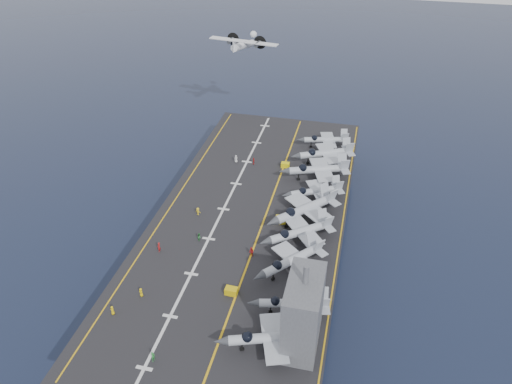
% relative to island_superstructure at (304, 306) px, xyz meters
% --- Properties ---
extents(ground, '(500.00, 500.00, 0.00)m').
position_rel_island_superstructure_xyz_m(ground, '(-15.00, 30.00, -17.90)').
color(ground, '#142135').
rests_on(ground, ground).
extents(hull, '(36.00, 90.00, 10.00)m').
position_rel_island_superstructure_xyz_m(hull, '(-15.00, 30.00, -12.90)').
color(hull, '#56595E').
rests_on(hull, ground).
extents(flight_deck, '(38.00, 92.00, 0.40)m').
position_rel_island_superstructure_xyz_m(flight_deck, '(-15.00, 30.00, -7.70)').
color(flight_deck, black).
rests_on(flight_deck, hull).
extents(foul_line, '(0.35, 90.00, 0.02)m').
position_rel_island_superstructure_xyz_m(foul_line, '(-12.00, 30.00, -7.48)').
color(foul_line, gold).
rests_on(foul_line, flight_deck).
extents(landing_centerline, '(0.50, 90.00, 0.02)m').
position_rel_island_superstructure_xyz_m(landing_centerline, '(-21.00, 30.00, -7.48)').
color(landing_centerline, silver).
rests_on(landing_centerline, flight_deck).
extents(deck_edge_port, '(0.25, 90.00, 0.02)m').
position_rel_island_superstructure_xyz_m(deck_edge_port, '(-32.00, 30.00, -7.48)').
color(deck_edge_port, gold).
rests_on(deck_edge_port, flight_deck).
extents(deck_edge_stbd, '(0.25, 90.00, 0.02)m').
position_rel_island_superstructure_xyz_m(deck_edge_stbd, '(3.50, 30.00, -7.48)').
color(deck_edge_stbd, gold).
rests_on(deck_edge_stbd, flight_deck).
extents(island_superstructure, '(5.00, 10.00, 15.00)m').
position_rel_island_superstructure_xyz_m(island_superstructure, '(0.00, 0.00, 0.00)').
color(island_superstructure, '#56595E').
rests_on(island_superstructure, flight_deck).
extents(fighter_jet_0, '(16.44, 13.48, 4.92)m').
position_rel_island_superstructure_xyz_m(fighter_jet_0, '(-4.48, -2.47, -5.04)').
color(fighter_jet_0, gray).
rests_on(fighter_jet_0, flight_deck).
extents(fighter_jet_1, '(14.58, 11.29, 4.51)m').
position_rel_island_superstructure_xyz_m(fighter_jet_1, '(-2.13, 5.23, -5.24)').
color(fighter_jet_1, gray).
rests_on(fighter_jet_1, flight_deck).
extents(fighter_jet_2, '(16.99, 17.46, 5.09)m').
position_rel_island_superstructure_xyz_m(fighter_jet_2, '(-4.07, 14.89, -4.96)').
color(fighter_jet_2, gray).
rests_on(fighter_jet_2, flight_deck).
extents(fighter_jet_3, '(17.74, 16.83, 5.14)m').
position_rel_island_superstructure_xyz_m(fighter_jet_3, '(-3.95, 23.07, -4.93)').
color(fighter_jet_3, '#97A0A7').
rests_on(fighter_jet_3, flight_deck).
extents(fighter_jet_4, '(19.27, 19.58, 5.73)m').
position_rel_island_superstructure_xyz_m(fighter_jet_4, '(-4.10, 30.25, -4.64)').
color(fighter_jet_4, '#8F97A0').
rests_on(fighter_jet_4, flight_deck).
extents(fighter_jet_5, '(15.77, 13.82, 4.59)m').
position_rel_island_superstructure_xyz_m(fighter_jet_5, '(-2.94, 37.91, -5.21)').
color(fighter_jet_5, '#959EA6').
rests_on(fighter_jet_5, flight_deck).
extents(fighter_jet_6, '(18.35, 15.15, 5.47)m').
position_rel_island_superstructure_xyz_m(fighter_jet_6, '(-3.55, 46.16, -4.77)').
color(fighter_jet_6, '#9AA0AA').
rests_on(fighter_jet_6, flight_deck).
extents(fighter_jet_7, '(18.11, 15.67, 5.29)m').
position_rel_island_superstructure_xyz_m(fighter_jet_7, '(-2.80, 54.12, -4.85)').
color(fighter_jet_7, '#989FAA').
rests_on(fighter_jet_7, flight_deck).
extents(fighter_jet_8, '(14.57, 11.45, 4.47)m').
position_rel_island_superstructure_xyz_m(fighter_jet_8, '(-3.63, 61.69, -5.26)').
color(fighter_jet_8, '#9198A1').
rests_on(fighter_jet_8, flight_deck).
extents(tow_cart_a, '(2.13, 1.44, 1.24)m').
position_rel_island_superstructure_xyz_m(tow_cart_a, '(-12.85, 7.02, -6.88)').
color(tow_cart_a, gold).
rests_on(tow_cart_a, flight_deck).
extents(tow_cart_b, '(2.46, 1.77, 1.37)m').
position_rel_island_superstructure_xyz_m(tow_cart_b, '(-8.47, 28.33, -6.82)').
color(tow_cart_b, yellow).
rests_on(tow_cart_b, flight_deck).
extents(tow_cart_c, '(1.98, 1.33, 1.16)m').
position_rel_island_superstructure_xyz_m(tow_cart_c, '(-11.62, 49.72, -6.92)').
color(tow_cart_c, yellow).
rests_on(tow_cart_c, flight_deck).
extents(crew_0, '(1.16, 1.15, 1.63)m').
position_rel_island_superstructure_xyz_m(crew_0, '(-27.26, 3.13, -6.68)').
color(crew_0, yellow).
rests_on(crew_0, flight_deck).
extents(crew_1, '(0.84, 1.24, 2.04)m').
position_rel_island_superstructure_xyz_m(crew_1, '(-28.75, 14.42, -6.48)').
color(crew_1, '#B21919').
rests_on(crew_1, flight_deck).
extents(crew_2, '(0.86, 1.09, 1.60)m').
position_rel_island_superstructure_xyz_m(crew_2, '(-22.57, 19.27, -6.70)').
color(crew_2, '#268932').
rests_on(crew_2, flight_deck).
extents(crew_3, '(1.13, 0.87, 1.70)m').
position_rel_island_superstructure_xyz_m(crew_3, '(-25.45, 26.93, -6.65)').
color(crew_3, yellow).
rests_on(crew_3, flight_deck).
extents(crew_4, '(0.72, 1.06, 1.74)m').
position_rel_island_superstructure_xyz_m(crew_4, '(-19.18, 49.31, -6.63)').
color(crew_4, '#B21919').
rests_on(crew_4, flight_deck).
extents(crew_5, '(1.34, 1.36, 1.91)m').
position_rel_island_superstructure_xyz_m(crew_5, '(-23.48, 49.20, -6.55)').
color(crew_5, silver).
rests_on(crew_5, flight_deck).
extents(crew_6, '(0.97, 1.21, 1.76)m').
position_rel_island_superstructure_xyz_m(crew_6, '(-20.20, -8.45, -6.62)').
color(crew_6, '#278133').
rests_on(crew_6, flight_deck).
extents(crew_7, '(1.37, 1.28, 1.90)m').
position_rel_island_superstructure_xyz_m(crew_7, '(-11.86, 17.10, -6.55)').
color(crew_7, '#B21919').
rests_on(crew_7, flight_deck).
extents(transport_plane, '(22.12, 16.75, 4.78)m').
position_rel_island_superstructure_xyz_m(transport_plane, '(-30.56, 84.61, 9.41)').
color(transport_plane, white).
extents(crew_8, '(1.16, 1.15, 1.63)m').
position_rel_island_superstructure_xyz_m(crew_8, '(-30.04, -1.58, -6.68)').
color(crew_8, yellow).
rests_on(crew_8, flight_deck).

